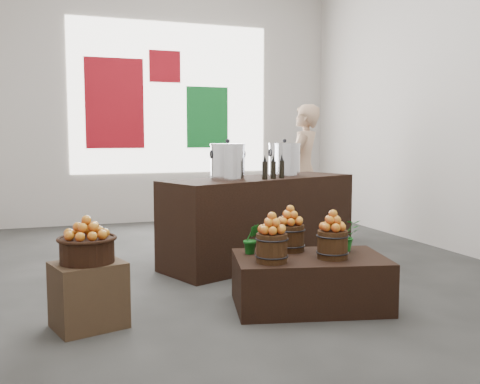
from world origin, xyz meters
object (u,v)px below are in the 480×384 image
object	(u,v)px
wicker_basket	(87,250)
stock_pot_center	(284,160)
counter	(261,220)
shopper	(303,170)
crate	(89,295)
stock_pot_left	(228,163)
display_table	(310,281)

from	to	relation	value
wicker_basket	stock_pot_center	xyz separation A→B (m)	(2.27, 1.66, 0.55)
counter	shopper	size ratio (longest dim) A/B	1.25
wicker_basket	counter	size ratio (longest dim) A/B	0.17
crate	stock_pot_left	xyz separation A→B (m)	(1.50, 1.36, 0.87)
stock_pot_center	counter	bearing A→B (deg)	-158.47
counter	crate	bearing A→B (deg)	-163.16
counter	shopper	bearing A→B (deg)	27.36
counter	display_table	bearing A→B (deg)	-118.58
stock_pot_left	counter	bearing A→B (deg)	21.53
shopper	counter	bearing A→B (deg)	4.25
display_table	stock_pot_center	distance (m)	2.05
display_table	shopper	bearing A→B (deg)	78.07
crate	display_table	size ratio (longest dim) A/B	0.40
crate	display_table	world-z (taller)	crate
display_table	stock_pot_left	world-z (taller)	stock_pot_left
crate	display_table	xyz separation A→B (m)	(1.73, -0.09, -0.03)
stock_pot_center	shopper	distance (m)	1.46
display_table	counter	xyz separation A→B (m)	(0.20, 1.62, 0.26)
shopper	stock_pot_left	bearing A→B (deg)	-1.38
counter	stock_pot_center	world-z (taller)	stock_pot_center
wicker_basket	stock_pot_left	xyz separation A→B (m)	(1.50, 1.36, 0.55)
display_table	stock_pot_center	world-z (taller)	stock_pot_center
crate	stock_pot_center	distance (m)	2.95
counter	shopper	distance (m)	1.82
shopper	wicker_basket	bearing A→B (deg)	-1.88
wicker_basket	stock_pot_left	world-z (taller)	stock_pot_left
display_table	shopper	world-z (taller)	shopper
wicker_basket	counter	world-z (taller)	counter
crate	shopper	world-z (taller)	shopper
stock_pot_center	shopper	xyz separation A→B (m)	(0.82, 1.20, -0.20)
wicker_basket	counter	distance (m)	2.47
wicker_basket	shopper	size ratio (longest dim) A/B	0.21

